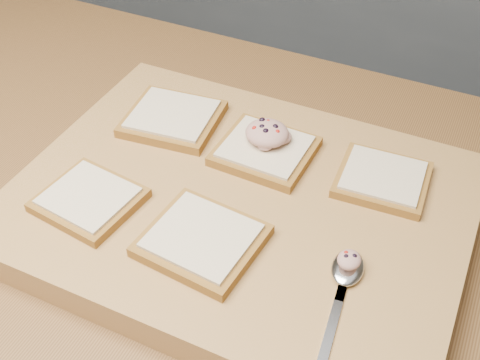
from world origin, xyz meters
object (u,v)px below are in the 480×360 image
object	(u,v)px
bread_far_center	(265,150)
spoon	(345,277)
tuna_salad_dollop	(267,133)
cutting_board	(240,208)

from	to	relation	value
bread_far_center	spoon	size ratio (longest dim) A/B	0.69
spoon	bread_far_center	bearing A→B (deg)	136.26
tuna_salad_dollop	spoon	bearing A→B (deg)	-45.07
spoon	tuna_salad_dollop	bearing A→B (deg)	134.93
tuna_salad_dollop	cutting_board	bearing A→B (deg)	-87.12
tuna_salad_dollop	spoon	xyz separation A→B (m)	(0.16, -0.16, -0.03)
bread_far_center	tuna_salad_dollop	world-z (taller)	tuna_salad_dollop
tuna_salad_dollop	spoon	world-z (taller)	tuna_salad_dollop
cutting_board	tuna_salad_dollop	size ratio (longest dim) A/B	9.53
cutting_board	tuna_salad_dollop	xyz separation A→B (m)	(-0.00, 0.09, 0.05)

